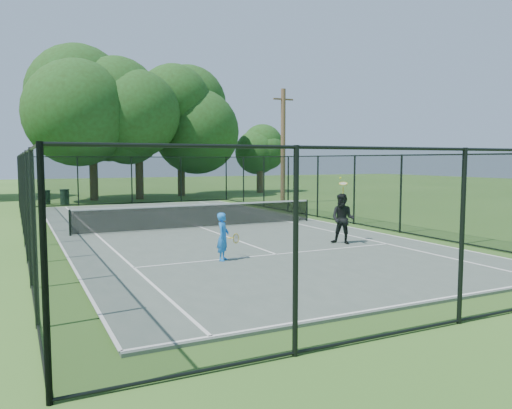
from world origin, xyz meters
name	(u,v)px	position (x,y,z in m)	size (l,w,h in m)	color
ground	(201,229)	(0.00, 0.00, 0.00)	(120.00, 120.00, 0.00)	#2F581E
tennis_court	(201,228)	(0.00, 0.00, 0.03)	(11.00, 24.00, 0.06)	#4F5C53
tennis_net	(201,215)	(0.00, 0.00, 0.58)	(10.08, 0.08, 0.95)	black
fence	(201,192)	(0.00, 0.00, 1.50)	(13.10, 26.10, 3.00)	black
tree_near_left	(92,115)	(-1.78, 16.88, 5.86)	(7.30, 7.30, 9.52)	#332114
tree_near_mid	(138,130)	(1.32, 16.62, 4.91)	(6.09, 6.09, 7.97)	#332114
tree_near_right	(181,121)	(4.96, 18.38, 5.73)	(6.53, 6.53, 9.01)	#332114
tree_far_right	(260,154)	(12.12, 19.08, 3.28)	(4.01, 4.01, 5.31)	#332114
trash_bin_left	(46,197)	(-5.00, 14.77, 0.46)	(0.58, 0.58, 0.90)	black
trash_bin_right	(65,197)	(-3.93, 14.19, 0.49)	(0.58, 0.58, 0.96)	black
utility_pole	(283,146)	(8.77, 9.00, 3.69)	(1.40, 0.30, 7.26)	#4C3823
player_blue	(223,237)	(-1.70, -6.51, 0.71)	(0.86, 0.57, 1.31)	#1B7AE7
player_black	(343,219)	(2.82, -5.73, 0.88)	(0.98, 1.19, 2.16)	black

